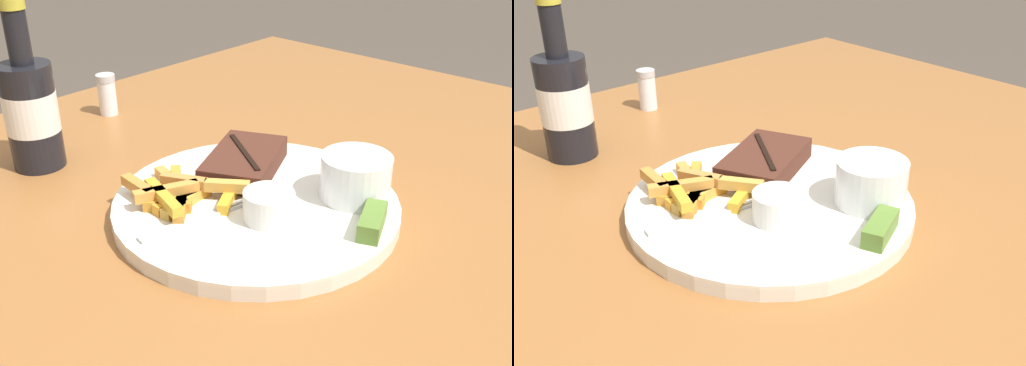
% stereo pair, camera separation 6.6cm
% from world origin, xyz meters
% --- Properties ---
extents(dining_table, '(1.27, 1.03, 0.73)m').
position_xyz_m(dining_table, '(0.00, 0.00, 0.65)').
color(dining_table, '#935B2D').
rests_on(dining_table, ground_plane).
extents(dinner_plate, '(0.32, 0.32, 0.02)m').
position_xyz_m(dinner_plate, '(0.00, 0.00, 0.73)').
color(dinner_plate, silver).
rests_on(dinner_plate, dining_table).
extents(steak_portion, '(0.15, 0.12, 0.03)m').
position_xyz_m(steak_portion, '(0.04, 0.06, 0.76)').
color(steak_portion, '#472319').
rests_on(steak_portion, dinner_plate).
extents(fries_pile, '(0.12, 0.13, 0.02)m').
position_xyz_m(fries_pile, '(-0.06, 0.06, 0.75)').
color(fries_pile, '#C58A31').
rests_on(fries_pile, dinner_plate).
extents(coleslaw_cup, '(0.08, 0.08, 0.05)m').
position_xyz_m(coleslaw_cup, '(0.08, -0.08, 0.77)').
color(coleslaw_cup, white).
rests_on(coleslaw_cup, dinner_plate).
extents(dipping_sauce_cup, '(0.05, 0.05, 0.03)m').
position_xyz_m(dipping_sauce_cup, '(-0.02, -0.04, 0.76)').
color(dipping_sauce_cup, silver).
rests_on(dipping_sauce_cup, dinner_plate).
extents(pickle_spear, '(0.06, 0.04, 0.02)m').
position_xyz_m(pickle_spear, '(0.03, -0.13, 0.75)').
color(pickle_spear, '#567A2D').
rests_on(pickle_spear, dinner_plate).
extents(fork_utensil, '(0.13, 0.04, 0.00)m').
position_xyz_m(fork_utensil, '(-0.08, 0.02, 0.74)').
color(fork_utensil, '#B7B7BC').
rests_on(fork_utensil, dinner_plate).
extents(beer_bottle, '(0.07, 0.07, 0.22)m').
position_xyz_m(beer_bottle, '(-0.10, 0.30, 0.80)').
color(beer_bottle, black).
rests_on(beer_bottle, dining_table).
extents(salt_shaker, '(0.03, 0.03, 0.07)m').
position_xyz_m(salt_shaker, '(0.08, 0.38, 0.76)').
color(salt_shaker, white).
rests_on(salt_shaker, dining_table).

